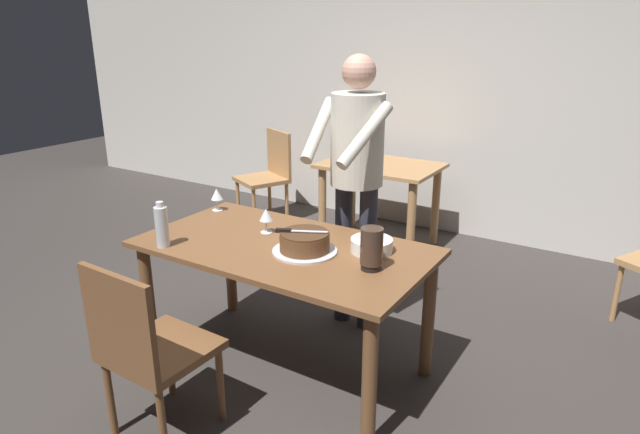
# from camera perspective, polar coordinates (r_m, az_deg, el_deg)

# --- Properties ---
(ground_plane) EXTENTS (14.00, 14.00, 0.00)m
(ground_plane) POSITION_cam_1_polar(r_m,az_deg,el_deg) (3.31, -3.50, -15.10)
(ground_plane) COLOR #383330
(back_wall) EXTENTS (10.00, 0.12, 2.70)m
(back_wall) POSITION_cam_1_polar(r_m,az_deg,el_deg) (5.20, 14.18, 12.90)
(back_wall) COLOR beige
(back_wall) RESTS_ON ground_plane
(main_dining_table) EXTENTS (1.57, 0.86, 0.75)m
(main_dining_table) POSITION_cam_1_polar(r_m,az_deg,el_deg) (3.00, -3.75, -4.94)
(main_dining_table) COLOR brown
(main_dining_table) RESTS_ON ground_plane
(cake_on_platter) EXTENTS (0.34, 0.34, 0.11)m
(cake_on_platter) POSITION_cam_1_polar(r_m,az_deg,el_deg) (2.84, -1.61, -2.72)
(cake_on_platter) COLOR silver
(cake_on_platter) RESTS_ON main_dining_table
(cake_knife) EXTENTS (0.25, 0.14, 0.02)m
(cake_knife) POSITION_cam_1_polar(r_m,az_deg,el_deg) (2.82, -3.07, -1.44)
(cake_knife) COLOR silver
(cake_knife) RESTS_ON cake_on_platter
(plate_stack) EXTENTS (0.22, 0.22, 0.07)m
(plate_stack) POSITION_cam_1_polar(r_m,az_deg,el_deg) (2.86, 5.39, -2.94)
(plate_stack) COLOR white
(plate_stack) RESTS_ON main_dining_table
(wine_glass_near) EXTENTS (0.08, 0.08, 0.14)m
(wine_glass_near) POSITION_cam_1_polar(r_m,az_deg,el_deg) (3.10, -5.64, 0.15)
(wine_glass_near) COLOR silver
(wine_glass_near) RESTS_ON main_dining_table
(wine_glass_far) EXTENTS (0.08, 0.08, 0.14)m
(wine_glass_far) POSITION_cam_1_polar(r_m,az_deg,el_deg) (3.54, -10.71, 2.27)
(wine_glass_far) COLOR silver
(wine_glass_far) RESTS_ON main_dining_table
(water_bottle) EXTENTS (0.07, 0.07, 0.25)m
(water_bottle) POSITION_cam_1_polar(r_m,az_deg,el_deg) (3.01, -16.16, -0.92)
(water_bottle) COLOR silver
(water_bottle) RESTS_ON main_dining_table
(hurricane_lamp) EXTENTS (0.11, 0.11, 0.21)m
(hurricane_lamp) POSITION_cam_1_polar(r_m,az_deg,el_deg) (2.63, 5.39, -3.29)
(hurricane_lamp) COLOR black
(hurricane_lamp) RESTS_ON main_dining_table
(person_cutting_cake) EXTENTS (0.47, 0.56, 1.72)m
(person_cutting_cake) POSITION_cam_1_polar(r_m,az_deg,el_deg) (3.33, 3.78, 5.47)
(person_cutting_cake) COLOR #2D2D38
(person_cutting_cake) RESTS_ON ground_plane
(chair_near_side) EXTENTS (0.45, 0.45, 0.90)m
(chair_near_side) POSITION_cam_1_polar(r_m,az_deg,el_deg) (2.66, -17.54, -12.71)
(chair_near_side) COLOR brown
(chair_near_side) RESTS_ON ground_plane
(background_table) EXTENTS (1.00, 0.70, 0.74)m
(background_table) POSITION_cam_1_polar(r_m,az_deg,el_deg) (4.85, 6.25, 3.64)
(background_table) COLOR tan
(background_table) RESTS_ON ground_plane
(background_chair_0) EXTENTS (0.58, 0.58, 0.90)m
(background_chair_0) POSITION_cam_1_polar(r_m,az_deg,el_deg) (5.51, -5.43, 4.63)
(background_chair_0) COLOR tan
(background_chair_0) RESTS_ON ground_plane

